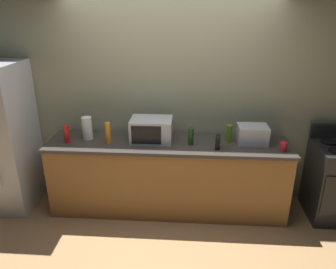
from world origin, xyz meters
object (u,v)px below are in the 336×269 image
object	(u,v)px
bottle_dish_soap	(108,133)
microwave	(151,130)
paper_towel_roll	(87,128)
bottle_wine	(191,136)
mug_red	(283,146)
bottle_olive_oil	(229,133)
bottle_hot_sauce	(67,134)
cordless_phone	(218,142)
toaster_oven	(252,134)

from	to	relation	value
bottle_dish_soap	microwave	bearing A→B (deg)	12.45
paper_towel_roll	bottle_wine	xyz separation A→B (m)	(1.23, -0.09, -0.03)
microwave	mug_red	size ratio (longest dim) A/B	4.81
bottle_olive_oil	mug_red	size ratio (longest dim) A/B	2.00
bottle_hot_sauce	mug_red	size ratio (longest dim) A/B	2.10
bottle_dish_soap	cordless_phone	bearing A→B (deg)	-3.06
bottle_dish_soap	mug_red	world-z (taller)	bottle_dish_soap
paper_towel_roll	cordless_phone	xyz separation A→B (m)	(1.53, -0.18, -0.06)
paper_towel_roll	bottle_dish_soap	world-z (taller)	paper_towel_roll
bottle_olive_oil	bottle_dish_soap	world-z (taller)	bottle_dish_soap
mug_red	bottle_olive_oil	bearing A→B (deg)	158.15
cordless_phone	bottle_wine	size ratio (longest dim) A/B	0.75
toaster_oven	bottle_dish_soap	bearing A→B (deg)	-175.85
cordless_phone	bottle_wine	distance (m)	0.31
toaster_oven	bottle_hot_sauce	bearing A→B (deg)	-176.36
bottle_hot_sauce	bottle_wine	bearing A→B (deg)	1.46
toaster_oven	bottle_wine	world-z (taller)	toaster_oven
bottle_wine	bottle_olive_oil	distance (m)	0.46
toaster_oven	bottle_hot_sauce	size ratio (longest dim) A/B	1.62
paper_towel_roll	cordless_phone	bearing A→B (deg)	-6.62
bottle_hot_sauce	microwave	bearing A→B (deg)	7.28
cordless_phone	mug_red	bearing A→B (deg)	8.07
microwave	bottle_hot_sauce	bearing A→B (deg)	-172.72
bottle_olive_oil	bottle_dish_soap	bearing A→B (deg)	-173.81
microwave	cordless_phone	xyz separation A→B (m)	(0.76, -0.18, -0.06)
microwave	toaster_oven	bearing A→B (deg)	0.60
mug_red	cordless_phone	bearing A→B (deg)	179.23
cordless_phone	bottle_hot_sauce	bearing A→B (deg)	-172.85
bottle_dish_soap	toaster_oven	bearing A→B (deg)	4.15
bottle_wine	mug_red	bearing A→B (deg)	-5.48
bottle_hot_sauce	mug_red	world-z (taller)	bottle_hot_sauce
cordless_phone	toaster_oven	bearing A→B (deg)	33.55
microwave	bottle_dish_soap	distance (m)	0.50
cordless_phone	bottle_wine	xyz separation A→B (m)	(-0.30, 0.09, 0.03)
bottle_hot_sauce	bottle_olive_oil	xyz separation A→B (m)	(1.88, 0.17, -0.01)
mug_red	toaster_oven	bearing A→B (deg)	147.25
microwave	bottle_dish_soap	world-z (taller)	microwave
bottle_dish_soap	bottle_olive_oil	bearing A→B (deg)	6.19
microwave	cordless_phone	bearing A→B (deg)	-12.95
mug_red	microwave	bearing A→B (deg)	172.86
paper_towel_roll	bottle_hot_sauce	world-z (taller)	paper_towel_roll
toaster_oven	cordless_phone	distance (m)	0.45
paper_towel_roll	cordless_phone	distance (m)	1.54
bottle_hot_sauce	bottle_dish_soap	size ratio (longest dim) A/B	0.85
bottle_olive_oil	bottle_wine	bearing A→B (deg)	-163.63
bottle_hot_sauce	mug_red	distance (m)	2.45
bottle_hot_sauce	bottle_dish_soap	bearing A→B (deg)	1.88
microwave	bottle_olive_oil	bearing A→B (deg)	2.74
toaster_oven	bottle_dish_soap	distance (m)	1.67
paper_towel_roll	bottle_hot_sauce	bearing A→B (deg)	-148.09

